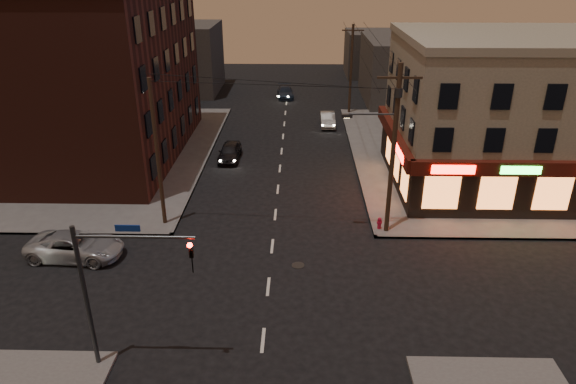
{
  "coord_description": "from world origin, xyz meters",
  "views": [
    {
      "loc": [
        1.48,
        -21.55,
        15.11
      ],
      "look_at": [
        0.9,
        4.54,
        3.2
      ],
      "focal_mm": 32.0,
      "sensor_mm": 36.0,
      "label": 1
    }
  ],
  "objects_px": {
    "suv_cross": "(75,246)",
    "sedan_far": "(285,92)",
    "sedan_near": "(230,152)",
    "sedan_mid": "(328,119)",
    "fire_hydrant": "(379,223)"
  },
  "relations": [
    {
      "from": "sedan_mid",
      "to": "fire_hydrant",
      "type": "height_order",
      "value": "sedan_mid"
    },
    {
      "from": "sedan_near",
      "to": "sedan_far",
      "type": "xyz_separation_m",
      "value": [
        3.99,
        20.84,
        -0.04
      ]
    },
    {
      "from": "suv_cross",
      "to": "sedan_far",
      "type": "bearing_deg",
      "value": -12.1
    },
    {
      "from": "sedan_far",
      "to": "fire_hydrant",
      "type": "height_order",
      "value": "sedan_far"
    },
    {
      "from": "sedan_near",
      "to": "fire_hydrant",
      "type": "distance_m",
      "value": 15.92
    },
    {
      "from": "sedan_near",
      "to": "sedan_mid",
      "type": "distance_m",
      "value": 12.77
    },
    {
      "from": "sedan_near",
      "to": "sedan_mid",
      "type": "bearing_deg",
      "value": 50.16
    },
    {
      "from": "sedan_far",
      "to": "fire_hydrant",
      "type": "distance_m",
      "value": 33.39
    },
    {
      "from": "sedan_mid",
      "to": "fire_hydrant",
      "type": "distance_m",
      "value": 21.55
    },
    {
      "from": "sedan_mid",
      "to": "sedan_far",
      "type": "height_order",
      "value": "sedan_mid"
    },
    {
      "from": "sedan_far",
      "to": "fire_hydrant",
      "type": "xyz_separation_m",
      "value": [
        6.59,
        -32.73,
        -0.09
      ]
    },
    {
      "from": "sedan_near",
      "to": "fire_hydrant",
      "type": "height_order",
      "value": "sedan_near"
    },
    {
      "from": "suv_cross",
      "to": "sedan_far",
      "type": "relative_size",
      "value": 1.16
    },
    {
      "from": "sedan_near",
      "to": "sedan_far",
      "type": "distance_m",
      "value": 21.21
    },
    {
      "from": "fire_hydrant",
      "to": "sedan_near",
      "type": "bearing_deg",
      "value": 131.65
    }
  ]
}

